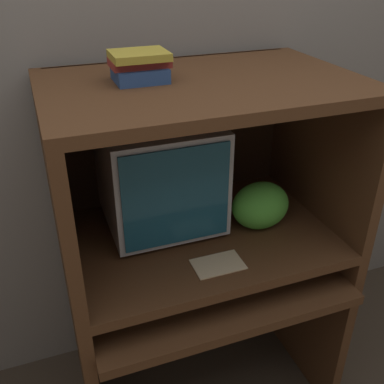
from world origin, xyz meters
TOP-DOWN VIEW (x-y plane):
  - wall_back at (0.00, 0.72)m, footprint 6.00×0.06m
  - desk_base at (0.00, 0.28)m, footprint 0.99×0.71m
  - desk_monitor_shelf at (0.00, 0.33)m, footprint 0.99×0.66m
  - hutch_upper at (0.00, 0.36)m, footprint 0.99×0.66m
  - crt_monitor at (-0.12, 0.44)m, footprint 0.40×0.39m
  - keyboard at (-0.09, 0.19)m, footprint 0.46×0.17m
  - mouse at (0.19, 0.18)m, footprint 0.06×0.04m
  - snack_bag at (0.22, 0.29)m, footprint 0.22×0.16m
  - book_stack at (-0.18, 0.38)m, footprint 0.17×0.14m
  - paper_card at (-0.02, 0.13)m, footprint 0.17×0.11m

SIDE VIEW (x-z plane):
  - desk_base at x=0.00m, z-range 0.09..0.76m
  - keyboard at x=-0.09m, z-range 0.67..0.70m
  - mouse at x=0.19m, z-range 0.67..0.70m
  - desk_monitor_shelf at x=0.00m, z-range 0.71..0.84m
  - paper_card at x=-0.02m, z-range 0.80..0.81m
  - snack_bag at x=0.22m, z-range 0.80..0.98m
  - crt_monitor at x=-0.12m, z-range 0.81..1.21m
  - hutch_upper at x=0.00m, z-range 0.90..1.46m
  - wall_back at x=0.00m, z-range 0.00..2.60m
  - book_stack at x=-0.18m, z-range 1.36..1.45m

